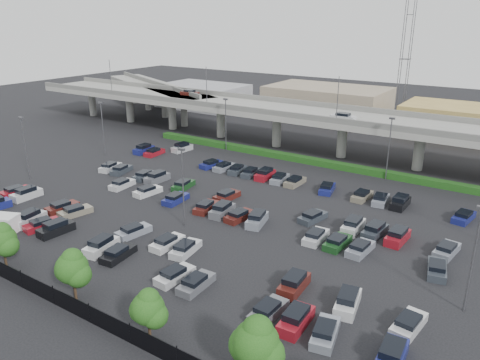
{
  "coord_description": "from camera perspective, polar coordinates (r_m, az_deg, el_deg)",
  "views": [
    {
      "loc": [
        35.97,
        -49.52,
        25.53
      ],
      "look_at": [
        -0.64,
        5.82,
        2.0
      ],
      "focal_mm": 35.0,
      "sensor_mm": 36.0,
      "label": 1
    }
  ],
  "objects": [
    {
      "name": "on_ramp",
      "position": [
        129.13,
        -10.17,
        10.91
      ],
      "size": [
        50.93,
        30.13,
        8.8
      ],
      "color": "gray",
      "rests_on": "ground"
    },
    {
      "name": "distant_buildings",
      "position": [
        115.87,
        21.3,
        7.36
      ],
      "size": [
        138.0,
        24.0,
        9.0
      ],
      "color": "gray",
      "rests_on": "ground"
    },
    {
      "name": "light_poles",
      "position": [
        68.08,
        -4.23,
        3.01
      ],
      "size": [
        66.9,
        48.38,
        10.3
      ],
      "color": "#4C4C51",
      "rests_on": "ground"
    },
    {
      "name": "overpass",
      "position": [
        91.1,
        9.45,
        7.51
      ],
      "size": [
        150.0,
        13.0,
        15.8
      ],
      "color": "gray",
      "rests_on": "ground"
    },
    {
      "name": "comm_tower",
      "position": [
        127.98,
        19.52,
        14.01
      ],
      "size": [
        2.4,
        2.4,
        30.0
      ],
      "color": "#4C4C51",
      "rests_on": "ground"
    },
    {
      "name": "parked_cars",
      "position": [
        63.25,
        -3.44,
        -3.71
      ],
      "size": [
        63.0,
        41.62,
        1.67
      ],
      "color": "gray",
      "rests_on": "ground"
    },
    {
      "name": "hedge",
      "position": [
        86.44,
        7.39,
        2.56
      ],
      "size": [
        66.0,
        1.6,
        1.1
      ],
      "primitive_type": "cube",
      "color": "#134213",
      "rests_on": "ground"
    },
    {
      "name": "tree_row",
      "position": [
        47.51,
        -20.92,
        -9.49
      ],
      "size": [
        65.07,
        3.66,
        5.94
      ],
      "color": "#332316",
      "rests_on": "ground"
    },
    {
      "name": "ground",
      "position": [
        66.32,
        -2.32,
        -3.13
      ],
      "size": [
        280.0,
        280.0,
        0.0
      ],
      "primitive_type": "plane",
      "color": "black"
    },
    {
      "name": "fence",
      "position": [
        48.66,
        -22.5,
        -12.54
      ],
      "size": [
        70.0,
        0.1,
        2.0
      ],
      "color": "black",
      "rests_on": "ground"
    }
  ]
}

